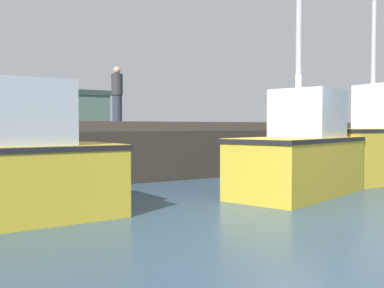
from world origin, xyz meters
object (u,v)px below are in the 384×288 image
(fishing_boat_mid, at_px, (374,145))
(rowboat, at_px, (343,170))
(fishing_boat_near_right, at_px, (300,154))
(dockworker, at_px, (117,94))

(fishing_boat_mid, height_order, rowboat, fishing_boat_mid)
(fishing_boat_near_right, relative_size, dockworker, 2.98)
(fishing_boat_mid, relative_size, rowboat, 2.51)
(rowboat, distance_m, dockworker, 7.10)
(rowboat, height_order, dockworker, dockworker)
(fishing_boat_mid, bearing_deg, rowboat, 61.04)
(dockworker, bearing_deg, fishing_boat_mid, -50.30)
(fishing_boat_near_right, distance_m, fishing_boat_mid, 3.02)
(fishing_boat_mid, xyz_separation_m, rowboat, (0.93, 1.67, -0.81))
(fishing_boat_near_right, bearing_deg, rowboat, 27.24)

